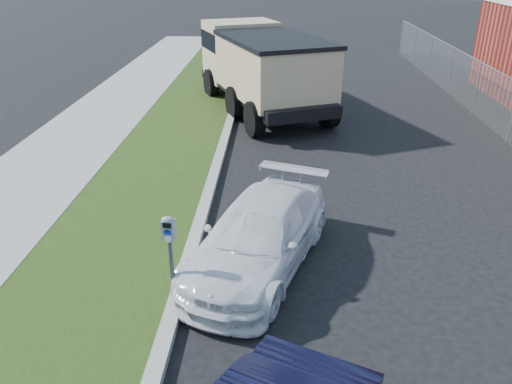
{
  "coord_description": "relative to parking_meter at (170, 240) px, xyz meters",
  "views": [
    {
      "loc": [
        -1.02,
        -7.72,
        5.17
      ],
      "look_at": [
        -1.4,
        1.0,
        1.0
      ],
      "focal_mm": 35.0,
      "sensor_mm": 36.0,
      "label": 1
    }
  ],
  "objects": [
    {
      "name": "ground",
      "position": [
        2.63,
        1.22,
        -1.21
      ],
      "size": [
        120.0,
        120.0,
        0.0
      ],
      "primitive_type": "plane",
      "color": "black",
      "rests_on": "ground"
    },
    {
      "name": "dump_truck",
      "position": [
        0.98,
        11.58,
        0.38
      ],
      "size": [
        5.2,
        7.7,
        2.84
      ],
      "rotation": [
        0.0,
        0.0,
        0.39
      ],
      "color": "black",
      "rests_on": "ground"
    },
    {
      "name": "parking_meter",
      "position": [
        0.0,
        0.0,
        0.0
      ],
      "size": [
        0.22,
        0.16,
        1.48
      ],
      "rotation": [
        0.0,
        0.0,
        -0.1
      ],
      "color": "#3F4247",
      "rests_on": "ground"
    },
    {
      "name": "white_wagon",
      "position": [
        1.34,
        1.29,
        -0.6
      ],
      "size": [
        3.03,
        4.56,
        1.23
      ],
      "primitive_type": "imported",
      "rotation": [
        0.0,
        0.0,
        -0.34
      ],
      "color": "white",
      "rests_on": "ground"
    },
    {
      "name": "streetside",
      "position": [
        -2.94,
        3.22,
        -1.15
      ],
      "size": [
        6.12,
        50.0,
        0.15
      ],
      "color": "gray",
      "rests_on": "ground"
    }
  ]
}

